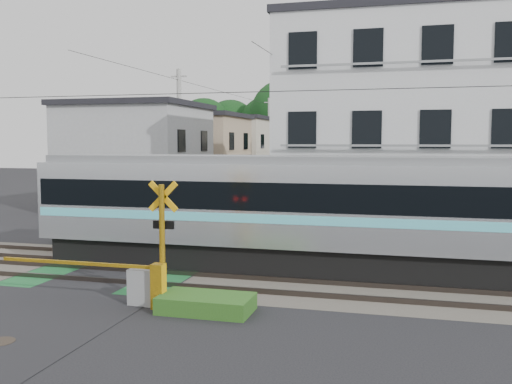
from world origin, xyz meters
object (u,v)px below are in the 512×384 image
(apartment_block, at_px, (402,128))
(manhole_cover, at_px, (0,342))
(commuter_train, at_px, (305,210))
(crossing_signal_far, at_px, (108,227))
(crossing_signal_near, at_px, (146,277))
(pedestrian, at_px, (287,180))

(apartment_block, height_order, manhole_cover, apartment_block)
(apartment_block, bearing_deg, commuter_train, -108.84)
(commuter_train, distance_m, crossing_signal_far, 8.70)
(crossing_signal_far, height_order, manhole_cover, crossing_signal_far)
(crossing_signal_near, distance_m, apartment_block, 14.95)
(apartment_block, bearing_deg, crossing_signal_far, -152.22)
(crossing_signal_far, relative_size, apartment_block, 0.46)
(crossing_signal_near, xyz_separation_m, pedestrian, (-3.30, 32.55, 0.23))
(manhole_cover, bearing_deg, apartment_block, 65.03)
(commuter_train, xyz_separation_m, manhole_cover, (-4.77, -8.03, -1.89))
(crossing_signal_near, xyz_separation_m, manhole_cover, (-1.69, -3.18, -0.70))
(commuter_train, bearing_deg, manhole_cover, -120.73)
(commuter_train, relative_size, apartment_block, 1.70)
(crossing_signal_near, relative_size, pedestrian, 2.52)
(pedestrian, xyz_separation_m, manhole_cover, (1.61, -35.73, -0.93))
(pedestrian, relative_size, manhole_cover, 3.27)
(commuter_train, bearing_deg, crossing_signal_far, 163.45)
(pedestrian, bearing_deg, crossing_signal_far, 90.03)
(commuter_train, height_order, apartment_block, apartment_block)
(commuter_train, relative_size, crossing_signal_near, 3.66)
(crossing_signal_far, bearing_deg, crossing_signal_near, -54.71)
(crossing_signal_far, height_order, apartment_block, apartment_block)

